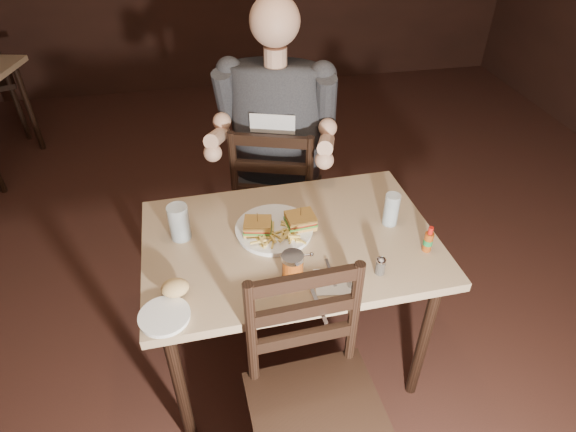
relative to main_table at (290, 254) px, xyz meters
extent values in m
plane|color=black|center=(-0.04, 0.01, -0.69)|extent=(7.00, 7.00, 0.00)
cube|color=tan|center=(0.00, 0.00, 0.06)|extent=(1.21, 0.83, 0.04)
cylinder|color=black|center=(-0.50, -0.33, -0.32)|extent=(0.05, 0.05, 0.73)
cylinder|color=black|center=(-0.52, 0.30, -0.32)|extent=(0.05, 0.05, 0.73)
cylinder|color=black|center=(0.52, -0.30, -0.32)|extent=(0.05, 0.05, 0.73)
cylinder|color=black|center=(0.50, 0.33, -0.32)|extent=(0.05, 0.05, 0.73)
cylinder|color=black|center=(-1.65, 2.44, -0.32)|extent=(0.04, 0.04, 0.73)
cylinder|color=white|center=(-0.06, 0.06, 0.09)|extent=(0.32, 0.32, 0.02)
ellipsoid|color=maroon|center=(0.06, 0.03, 0.11)|extent=(0.04, 0.04, 0.01)
cylinder|color=silver|center=(-0.43, 0.10, 0.16)|extent=(0.09, 0.09, 0.15)
cylinder|color=silver|center=(0.43, 0.02, 0.15)|extent=(0.07, 0.07, 0.14)
cube|color=white|center=(0.11, -0.27, 0.08)|extent=(0.16, 0.15, 0.00)
cube|color=silver|center=(0.02, -0.34, 0.09)|extent=(0.03, 0.23, 0.01)
cube|color=silver|center=(0.11, -0.22, 0.09)|extent=(0.01, 0.15, 0.00)
cylinder|color=white|center=(-0.50, -0.33, 0.09)|extent=(0.18, 0.18, 0.01)
ellipsoid|color=tan|center=(-0.46, -0.23, 0.12)|extent=(0.10, 0.08, 0.06)
camera|label=1|loc=(-0.29, -1.46, 1.36)|focal=30.00mm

